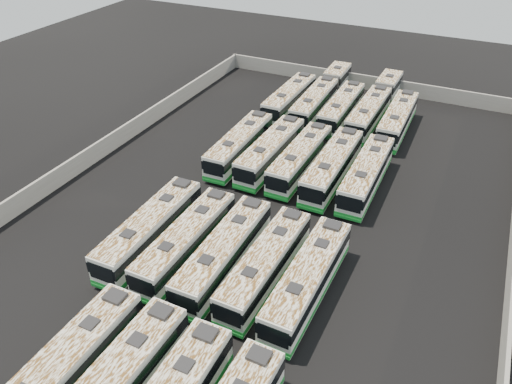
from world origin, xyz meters
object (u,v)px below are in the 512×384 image
(bus_midfront_right, at_px, (265,265))
(bus_midback_right, at_px, (332,167))
(bus_midback_far_left, at_px, (240,145))
(bus_midfront_far_left, at_px, (150,230))
(bus_midback_left, at_px, (271,151))
(bus_back_center, at_px, (341,109))
(bus_front_left, at_px, (64,372))
(bus_back_far_right, at_px, (397,120))
(bus_back_right, at_px, (375,104))
(bus_back_far_left, at_px, (289,99))
(bus_midfront_center, at_px, (224,253))
(bus_midfront_far_right, at_px, (308,280))
(bus_midback_center, at_px, (300,159))
(bus_midfront_left, at_px, (186,241))
(bus_back_left, at_px, (322,94))
(bus_midback_far_right, at_px, (366,174))

(bus_midfront_right, xyz_separation_m, bus_midback_right, (-0.01, 17.27, 0.08))
(bus_midback_far_left, bearing_deg, bus_midfront_far_left, -91.00)
(bus_midback_right, bearing_deg, bus_midback_left, 177.95)
(bus_midfront_far_left, height_order, bus_back_center, bus_midfront_far_left)
(bus_front_left, distance_m, bus_back_far_right, 48.29)
(bus_back_far_right, bearing_deg, bus_back_right, 135.01)
(bus_midback_left, distance_m, bus_back_far_left, 15.21)
(bus_midfront_center, bearing_deg, bus_back_right, 83.47)
(bus_midfront_center, bearing_deg, bus_front_left, -104.95)
(bus_midback_left, distance_m, bus_back_far_right, 18.28)
(bus_midfront_far_right, bearing_deg, bus_midback_center, 114.09)
(bus_back_far_right, bearing_deg, bus_front_left, -104.23)
(bus_midback_far_left, xyz_separation_m, bus_back_far_right, (15.04, 14.64, 0.01))
(bus_midfront_center, height_order, bus_back_far_right, bus_midfront_center)
(bus_midfront_left, relative_size, bus_midback_center, 1.00)
(bus_midfront_left, bearing_deg, bus_back_far_right, 71.07)
(bus_midback_left, distance_m, bus_back_left, 18.18)
(bus_midback_right, relative_size, bus_back_left, 0.67)
(bus_midfront_left, xyz_separation_m, bus_back_far_left, (-3.72, 32.50, 0.01))
(bus_midback_center, height_order, bus_back_center, bus_midback_center)
(bus_midfront_far_left, xyz_separation_m, bus_midback_right, (11.21, 17.52, 0.01))
(bus_back_right, bearing_deg, bus_midback_right, -89.48)
(bus_midfront_right, xyz_separation_m, bus_back_left, (-7.63, 35.72, 0.01))
(bus_midfront_left, xyz_separation_m, bus_back_far_right, (11.22, 32.24, 0.01))
(bus_midfront_far_left, distance_m, bus_back_center, 33.37)
(bus_midback_center, bearing_deg, bus_midback_left, 179.77)
(bus_front_left, height_order, bus_midback_left, bus_front_left)
(bus_back_far_left, xyz_separation_m, bus_back_right, (11.18, 3.40, -0.02))
(bus_midback_far_left, xyz_separation_m, bus_back_far_left, (0.09, 14.91, 0.01))
(bus_midback_far_left, distance_m, bus_midback_far_right, 15.00)
(bus_midback_far_left, bearing_deg, bus_back_center, 62.00)
(bus_midfront_far_left, distance_m, bus_back_far_left, 32.52)
(bus_midfront_far_left, bearing_deg, bus_back_right, 71.81)
(bus_midfront_far_left, xyz_separation_m, bus_back_center, (7.49, 32.52, -0.07))
(bus_front_left, distance_m, bus_midback_left, 32.49)
(bus_midfront_far_left, xyz_separation_m, bus_midback_left, (3.81, 17.78, -0.02))
(bus_back_left, height_order, bus_back_far_right, bus_back_far_right)
(bus_front_left, bearing_deg, bus_midback_center, 83.63)
(bus_midfront_right, bearing_deg, bus_back_center, 97.81)
(bus_midfront_far_left, bearing_deg, bus_midback_center, 66.44)
(bus_midfront_left, xyz_separation_m, bus_midback_far_left, (-3.82, 17.59, 0.00))
(bus_midback_far_right, distance_m, bus_back_center, 16.66)
(bus_midfront_center, bearing_deg, bus_midfront_far_left, 179.64)
(bus_midback_far_right, bearing_deg, bus_front_left, -109.62)
(bus_back_right, bearing_deg, bus_back_far_right, -43.70)
(bus_front_left, xyz_separation_m, bus_midfront_right, (7.50, 14.95, -0.07))
(bus_front_left, height_order, bus_back_right, bus_front_left)
(bus_midfront_center, distance_m, bus_back_far_right, 33.08)
(bus_midfront_far_right, height_order, bus_midback_left, bus_midback_left)
(bus_midback_left, relative_size, bus_midback_center, 1.02)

